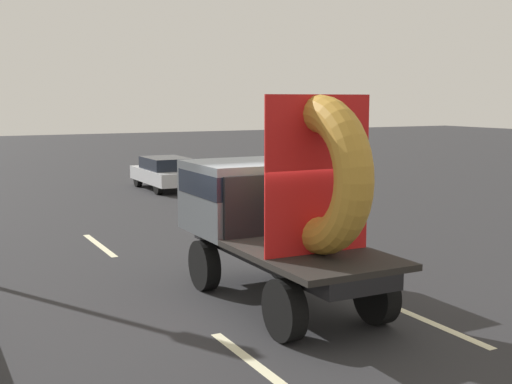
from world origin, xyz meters
name	(u,v)px	position (x,y,z in m)	size (l,w,h in m)	color
ground_plane	(272,306)	(0.00, 0.00, 0.00)	(120.00, 120.00, 0.00)	#28282B
flatbed_truck	(272,204)	(0.21, 0.38, 1.74)	(2.02, 4.93, 3.67)	black
distant_sedan	(165,172)	(3.52, 15.32, 0.70)	(1.70, 3.98, 1.30)	black
lane_dash_left_near	(251,361)	(-1.45, -2.06, 0.00)	(2.44, 0.16, 0.01)	beige
lane_dash_left_far	(99,245)	(-1.45, 6.26, 0.00)	(2.84, 0.16, 0.01)	beige
lane_dash_right_near	(439,326)	(1.87, -2.15, 0.00)	(2.27, 0.16, 0.01)	beige
lane_dash_right_far	(220,233)	(1.87, 6.32, 0.00)	(2.86, 0.16, 0.01)	beige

